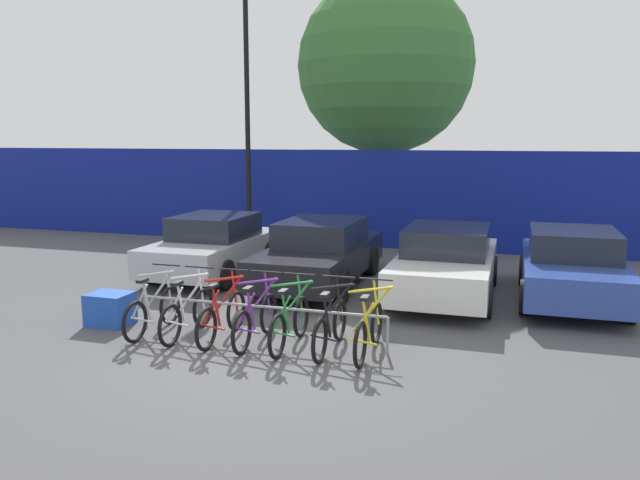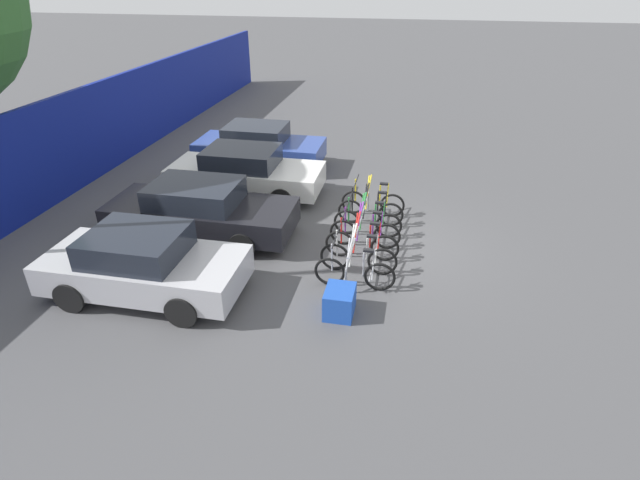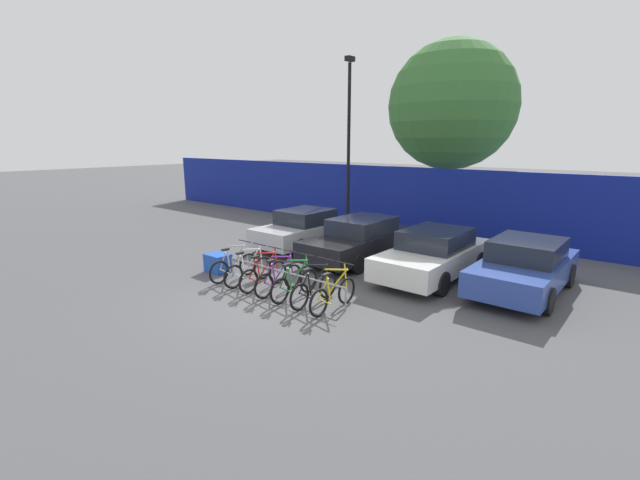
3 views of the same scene
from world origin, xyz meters
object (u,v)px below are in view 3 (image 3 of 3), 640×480
Objects in this scene: cargo_crate at (218,263)px; car_blue at (525,266)px; bicycle_silver at (234,266)px; bicycle_white at (248,271)px; car_black at (361,239)px; tree_behind_hoarding at (452,106)px; bicycle_green at (295,284)px; car_silver at (304,229)px; bicycle_black at (314,289)px; bicycle_yellow at (333,295)px; bike_rack at (283,274)px; car_white at (434,254)px; bicycle_red at (264,275)px; lamp_post at (349,138)px; bicycle_purple at (279,279)px.

car_blue is at bearing 27.71° from cargo_crate.
bicycle_silver and bicycle_white have the same top height.
car_black is 0.57× the size of tree_behind_hoarding.
bicycle_green is 0.37× the size of car_black.
car_silver is 4.03m from cargo_crate.
car_silver reaches higher than bicycle_green.
bicycle_green is 11.87m from tree_behind_hoarding.
bicycle_black is 0.37× the size of car_black.
bicycle_yellow is (2.97, 0.00, 0.00)m from bicycle_white.
car_white reaches higher than bike_rack.
bike_rack is at bearing -0.13° from cargo_crate.
lamp_post is (-3.04, 7.97, 3.63)m from bicycle_red.
bicycle_black is at bearing -7.03° from bike_rack.
bicycle_red is 4.74m from car_silver.
car_silver reaches higher than bicycle_red.
bicycle_white and bicycle_purple have the same top height.
bicycle_red is at bearing -2.55° from bicycle_silver.
bicycle_yellow is 6.22m from car_silver.
bicycle_white is at bearing -103.29° from car_black.
car_black reaches higher than bicycle_white.
bike_rack is 4.43m from car_white.
cargo_crate is (-2.74, 0.01, -0.22)m from bike_rack.
bicycle_green is 2.44× the size of cargo_crate.
bicycle_green is at bearing -62.38° from lamp_post.
bicycle_silver is 8.95m from lamp_post.
bicycle_red is 1.77m from bicycle_black.
bicycle_green and bicycle_yellow have the same top height.
bicycle_red is (1.23, 0.00, 0.00)m from bicycle_silver.
bicycle_yellow is 4.53m from cargo_crate.
bicycle_green is 5.96m from car_blue.
car_blue is (4.85, 3.99, 0.20)m from bike_rack.
tree_behind_hoarding is at bearing 103.81° from bicycle_yellow.
bicycle_red reaches higher than cargo_crate.
car_white is at bearing 55.89° from bike_rack.
bicycle_silver is 4.30m from car_silver.
car_blue reaches higher than bicycle_silver.
car_black is at bearing 86.75° from bicycle_red.
tree_behind_hoarding reaches higher than bicycle_green.
car_black is (1.57, 4.05, 0.31)m from bicycle_silver.
bicycle_green is 4.14m from car_black.
car_black reaches higher than bicycle_green.
bicycle_yellow is 4.53m from car_black.
car_white is at bearing 82.87° from bicycle_yellow.
bicycle_yellow is at bearing -1.16° from bicycle_black.
car_silver is at bearing 120.08° from bicycle_red.
car_blue is at bearing -0.16° from car_silver.
bike_rack is 9.31m from lamp_post.
cargo_crate is (-2.74, 0.16, -0.10)m from bicycle_purple.
bicycle_red is 2.36m from bicycle_yellow.
bicycle_white is 4.17m from car_black.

